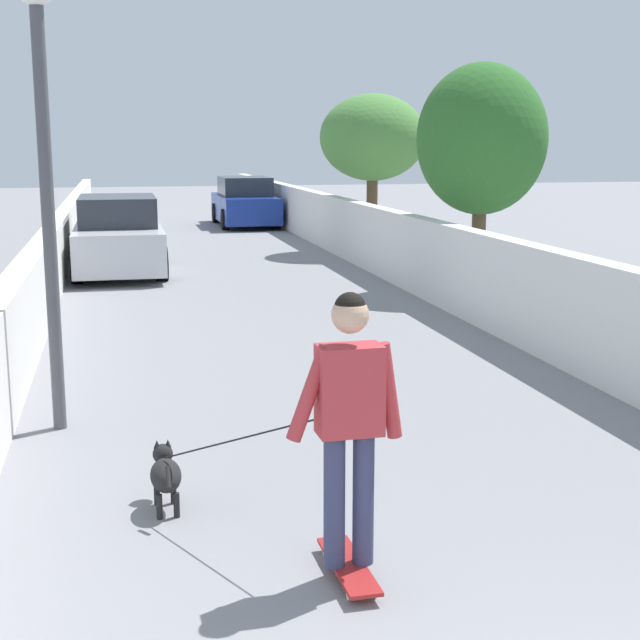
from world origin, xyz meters
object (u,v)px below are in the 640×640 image
at_px(tree_right_mid, 482,140).
at_px(person_skateboarder, 349,408).
at_px(tree_right_far, 373,138).
at_px(skateboard, 348,566).
at_px(dog, 166,473).
at_px(car_far, 245,203).
at_px(lamp_post, 43,116).
at_px(car_near, 119,237).

height_order(tree_right_mid, person_skateboarder, tree_right_mid).
bearing_deg(tree_right_mid, tree_right_far, 2.52).
relative_size(skateboard, dog, 0.50).
distance_m(tree_right_far, skateboard, 16.95).
relative_size(tree_right_mid, dog, 2.47).
relative_size(tree_right_mid, car_far, 0.93).
height_order(lamp_post, car_far, lamp_post).
bearing_deg(car_far, skateboard, 173.57).
relative_size(tree_right_mid, tree_right_far, 1.06).
height_order(tree_right_mid, dog, tree_right_mid).
bearing_deg(dog, tree_right_mid, -34.14).
height_order(tree_right_mid, lamp_post, lamp_post).
relative_size(car_near, car_far, 1.03).
relative_size(tree_right_far, lamp_post, 0.91).
height_order(person_skateboarder, car_far, person_skateboarder).
bearing_deg(car_far, dog, 170.66).
relative_size(tree_right_far, skateboard, 4.64).
height_order(person_skateboarder, dog, person_skateboarder).
height_order(person_skateboarder, car_near, person_skateboarder).
xyz_separation_m(tree_right_far, car_near, (-2.21, 5.96, -1.99)).
bearing_deg(tree_right_mid, car_far, 9.33).
xyz_separation_m(skateboard, car_far, (23.81, -2.68, 0.65)).
distance_m(tree_right_mid, dog, 10.88).
relative_size(lamp_post, car_near, 0.93).
distance_m(lamp_post, dog, 3.43).
relative_size(tree_right_mid, lamp_post, 0.97).
relative_size(skateboard, person_skateboarder, 0.48).
xyz_separation_m(tree_right_mid, car_far, (13.74, 2.26, -1.93)).
bearing_deg(person_skateboarder, skateboard, 26.57).
bearing_deg(dog, car_far, -9.34).
height_order(tree_right_far, dog, tree_right_far).
bearing_deg(tree_right_mid, dog, 145.86).
distance_m(tree_right_mid, car_near, 7.54).
height_order(lamp_post, person_skateboarder, lamp_post).
xyz_separation_m(tree_right_mid, car_near, (3.79, 6.22, -1.93)).
bearing_deg(lamp_post, car_far, -12.62).
bearing_deg(car_near, dog, -178.81).
bearing_deg(tree_right_far, person_skateboarder, 163.78).
height_order(car_near, car_far, same).
distance_m(dog, car_near, 12.59).
height_order(skateboard, person_skateboarder, person_skateboarder).
relative_size(lamp_post, person_skateboarder, 2.44).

